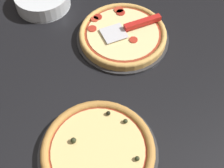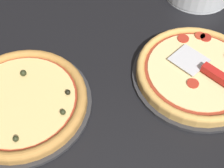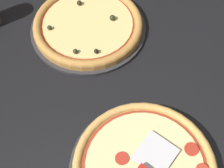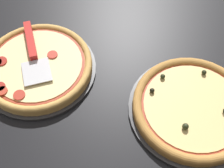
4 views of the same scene
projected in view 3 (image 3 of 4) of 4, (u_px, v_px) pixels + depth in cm
name	position (u px, v px, depth cm)	size (l,w,h in cm)	color
ground_plane	(167.00, 112.00, 82.69)	(133.81, 103.51, 3.60)	black
pizza_front	(145.00, 167.00, 70.17)	(32.57, 32.57, 3.10)	tan
pizza_pan_back	(88.00, 28.00, 95.91)	(35.34, 35.34, 1.00)	#2D2D30
pizza_back	(88.00, 24.00, 94.41)	(33.22, 33.22, 3.65)	#B77F3D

